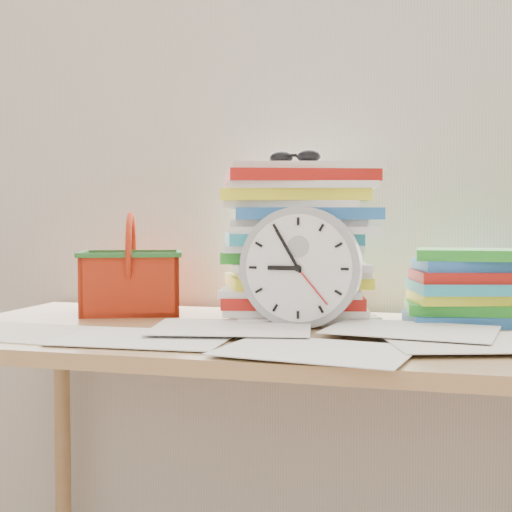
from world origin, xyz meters
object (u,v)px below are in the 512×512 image
(book_stack, at_px, (469,287))
(basket, at_px, (131,264))
(desk, at_px, (260,364))
(paper_stack, at_px, (298,242))
(clock, at_px, (301,267))

(book_stack, bearing_deg, basket, -178.18)
(desk, height_order, paper_stack, paper_stack)
(paper_stack, relative_size, clock, 1.38)
(desk, relative_size, basket, 5.64)
(desk, xyz_separation_m, book_stack, (0.43, 0.20, 0.16))
(paper_stack, distance_m, book_stack, 0.40)
(paper_stack, bearing_deg, clock, -76.10)
(desk, relative_size, clock, 5.35)
(desk, xyz_separation_m, clock, (0.08, 0.05, 0.21))
(paper_stack, distance_m, basket, 0.42)
(clock, bearing_deg, paper_stack, 103.90)
(clock, bearing_deg, basket, 164.64)
(paper_stack, relative_size, book_stack, 1.29)
(clock, relative_size, basket, 1.06)
(desk, bearing_deg, paper_stack, 79.06)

